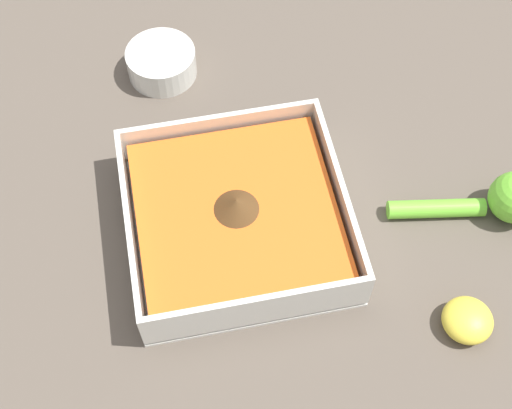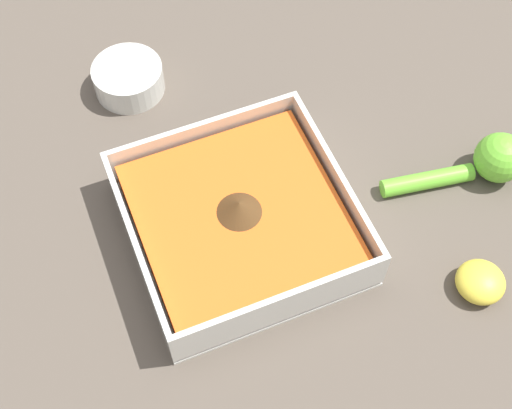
{
  "view_description": "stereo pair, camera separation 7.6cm",
  "coord_description": "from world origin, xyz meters",
  "px_view_note": "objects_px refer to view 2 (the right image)",
  "views": [
    {
      "loc": [
        0.02,
        0.39,
        0.68
      ],
      "look_at": [
        -0.06,
        -0.0,
        0.03
      ],
      "focal_mm": 50.0,
      "sensor_mm": 36.0,
      "label": 1
    },
    {
      "loc": [
        0.09,
        0.37,
        0.68
      ],
      "look_at": [
        -0.06,
        -0.0,
        0.03
      ],
      "focal_mm": 50.0,
      "sensor_mm": 36.0,
      "label": 2
    }
  ],
  "objects_px": {
    "spice_bowl": "(129,79)",
    "lemon_half": "(480,282)",
    "square_dish": "(240,222)",
    "lemon_squeezer": "(486,162)"
  },
  "relations": [
    {
      "from": "lemon_squeezer",
      "to": "lemon_half",
      "type": "relative_size",
      "value": 3.18
    },
    {
      "from": "square_dish",
      "to": "lemon_half",
      "type": "distance_m",
      "value": 0.26
    },
    {
      "from": "square_dish",
      "to": "spice_bowl",
      "type": "height_order",
      "value": "square_dish"
    },
    {
      "from": "spice_bowl",
      "to": "square_dish",
      "type": "bearing_deg",
      "value": 101.69
    },
    {
      "from": "lemon_squeezer",
      "to": "spice_bowl",
      "type": "bearing_deg",
      "value": 149.65
    },
    {
      "from": "square_dish",
      "to": "spice_bowl",
      "type": "distance_m",
      "value": 0.25
    },
    {
      "from": "lemon_squeezer",
      "to": "lemon_half",
      "type": "height_order",
      "value": "lemon_squeezer"
    },
    {
      "from": "lemon_squeezer",
      "to": "square_dish",
      "type": "bearing_deg",
      "value": -177.28
    },
    {
      "from": "spice_bowl",
      "to": "lemon_half",
      "type": "distance_m",
      "value": 0.47
    },
    {
      "from": "spice_bowl",
      "to": "lemon_squeezer",
      "type": "distance_m",
      "value": 0.43
    }
  ]
}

